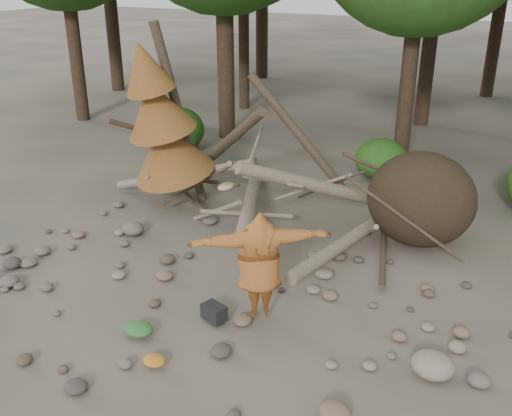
% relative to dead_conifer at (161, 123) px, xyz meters
% --- Properties ---
extents(ground, '(120.00, 120.00, 0.00)m').
position_rel_dead_conifer_xyz_m(ground, '(3.12, -3.37, -2.11)').
color(ground, '#514C44').
rests_on(ground, ground).
extents(deadfall_pile, '(8.55, 5.24, 3.30)m').
position_rel_dead_conifer_xyz_m(deadfall_pile, '(5.13, 0.87, -1.16)').
color(deadfall_pile, '#332619').
rests_on(deadfall_pile, ground).
extents(dead_conifer, '(2.06, 2.16, 4.35)m').
position_rel_dead_conifer_xyz_m(dead_conifer, '(0.00, 0.00, 0.00)').
color(dead_conifer, '#4C3F30').
rests_on(dead_conifer, ground).
extents(bush_left, '(1.80, 1.80, 1.44)m').
position_rel_dead_conifer_xyz_m(bush_left, '(-2.38, 3.83, -1.39)').
color(bush_left, '#224F15').
rests_on(bush_left, ground).
extents(bush_mid, '(1.40, 1.40, 1.12)m').
position_rel_dead_conifer_xyz_m(bush_mid, '(3.92, 4.43, -1.55)').
color(bush_mid, '#2D641D').
rests_on(bush_mid, ground).
extents(frisbee_thrower, '(2.18, 1.85, 1.99)m').
position_rel_dead_conifer_xyz_m(frisbee_thrower, '(4.06, -3.07, -1.11)').
color(frisbee_thrower, '#9F5724').
rests_on(frisbee_thrower, ground).
extents(backpack, '(0.45, 0.36, 0.26)m').
position_rel_dead_conifer_xyz_m(backpack, '(3.46, -3.51, -1.98)').
color(backpack, black).
rests_on(backpack, ground).
extents(cloth_green, '(0.48, 0.40, 0.18)m').
position_rel_dead_conifer_xyz_m(cloth_green, '(2.60, -4.39, -2.02)').
color(cloth_green, '#336D2B').
rests_on(cloth_green, ground).
extents(cloth_orange, '(0.35, 0.29, 0.13)m').
position_rel_dead_conifer_xyz_m(cloth_orange, '(3.27, -4.88, -2.05)').
color(cloth_orange, '#C77422').
rests_on(cloth_orange, ground).
extents(boulder_front_right, '(0.42, 0.38, 0.25)m').
position_rel_dead_conifer_xyz_m(boulder_front_right, '(5.97, -4.67, -1.98)').
color(boulder_front_right, '#7B5E4D').
rests_on(boulder_front_right, ground).
extents(boulder_mid_right, '(0.61, 0.55, 0.37)m').
position_rel_dead_conifer_xyz_m(boulder_mid_right, '(6.89, -3.22, -1.93)').
color(boulder_mid_right, gray).
rests_on(boulder_mid_right, ground).
extents(boulder_mid_left, '(0.49, 0.44, 0.29)m').
position_rel_dead_conifer_xyz_m(boulder_mid_left, '(0.18, -1.49, -1.96)').
color(boulder_mid_left, '#665C56').
rests_on(boulder_mid_left, ground).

